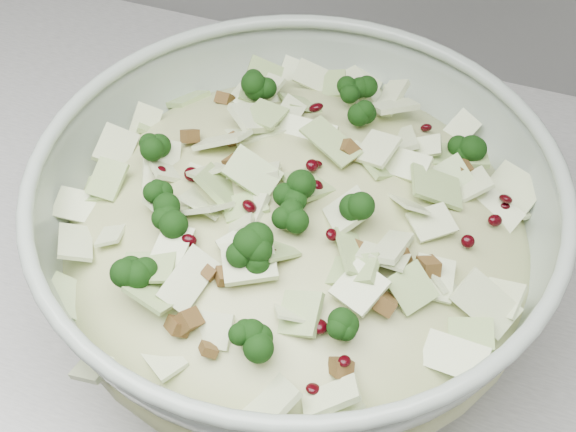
# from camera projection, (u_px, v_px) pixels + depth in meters

# --- Properties ---
(mixing_bowl) EXTENTS (0.49, 0.49, 0.16)m
(mixing_bowl) POSITION_uv_depth(u_px,v_px,m) (296.00, 242.00, 0.65)
(mixing_bowl) COLOR #A2B3A3
(mixing_bowl) RESTS_ON counter
(salad) EXTENTS (0.44, 0.44, 0.17)m
(salad) POSITION_uv_depth(u_px,v_px,m) (296.00, 220.00, 0.63)
(salad) COLOR tan
(salad) RESTS_ON mixing_bowl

